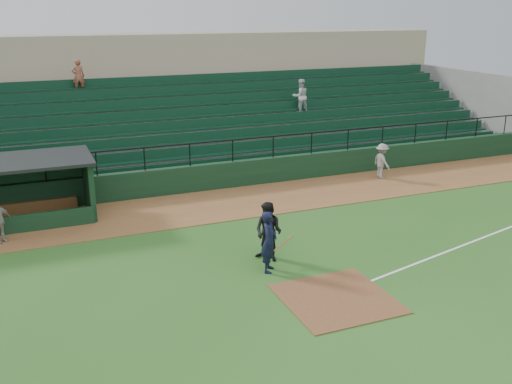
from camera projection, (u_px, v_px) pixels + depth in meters
name	position (u px, v px, depth m)	size (l,w,h in m)	color
ground	(320.00, 284.00, 17.14)	(90.00, 90.00, 0.00)	#28591D
warning_track	(229.00, 203.00, 24.19)	(40.00, 4.00, 0.03)	brown
home_plate_dirt	(337.00, 298.00, 16.26)	(3.00, 3.00, 0.03)	brown
foul_line	(497.00, 232.00, 21.10)	(18.00, 0.09, 0.01)	white
stadium_structure	(175.00, 116.00, 30.94)	(38.00, 13.08, 6.40)	black
batter_at_plate	(269.00, 242.00, 17.71)	(1.18, 0.85, 1.96)	black
umpire	(269.00, 232.00, 18.51)	(0.95, 0.74, 1.95)	black
runner	(382.00, 161.00, 27.51)	(1.09, 0.62, 1.68)	gray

